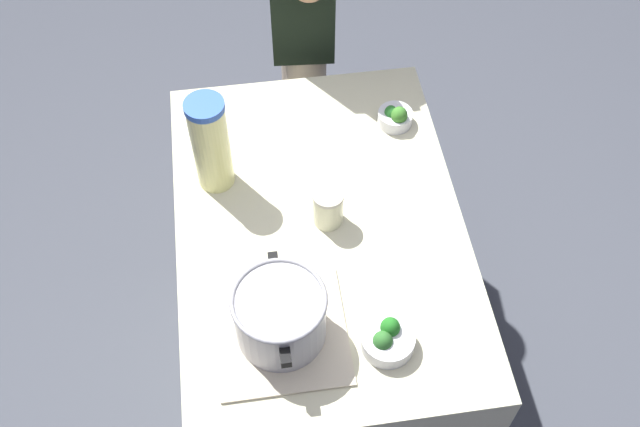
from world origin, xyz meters
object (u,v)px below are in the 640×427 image
(broccoli_bowl_front, at_px, (395,117))
(person_cook, at_px, (301,17))
(broccoli_bowl_center, at_px, (387,339))
(lemonade_pitcher, at_px, (211,144))
(cooking_pot, at_px, (280,315))
(mason_jar, at_px, (328,207))

(broccoli_bowl_front, bearing_deg, person_cook, 22.81)
(broccoli_bowl_center, bearing_deg, lemonade_pitcher, 33.22)
(person_cook, bearing_deg, cooking_pot, 170.24)
(broccoli_bowl_center, height_order, person_cook, person_cook)
(mason_jar, distance_m, person_cook, 0.84)
(cooking_pot, bearing_deg, person_cook, -9.76)
(cooking_pot, xyz_separation_m, broccoli_bowl_center, (-0.07, -0.25, -0.06))
(broccoli_bowl_front, bearing_deg, broccoli_bowl_center, 166.84)
(broccoli_bowl_front, distance_m, broccoli_bowl_center, 0.73)
(person_cook, bearing_deg, mason_jar, 177.52)
(cooking_pot, bearing_deg, lemonade_pitcher, 14.08)
(broccoli_bowl_center, relative_size, person_cook, 0.08)
(broccoli_bowl_front, relative_size, broccoli_bowl_center, 0.79)
(broccoli_bowl_center, xyz_separation_m, person_cook, (1.23, 0.05, -0.02))
(lemonade_pitcher, bearing_deg, cooking_pot, -165.92)
(mason_jar, distance_m, broccoli_bowl_front, 0.41)
(mason_jar, bearing_deg, broccoli_bowl_front, -37.85)
(cooking_pot, xyz_separation_m, broccoli_bowl_front, (0.65, -0.41, -0.06))
(lemonade_pitcher, relative_size, mason_jar, 2.65)
(lemonade_pitcher, bearing_deg, mason_jar, -122.35)
(lemonade_pitcher, distance_m, broccoli_bowl_front, 0.57)
(cooking_pot, height_order, lemonade_pitcher, lemonade_pitcher)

